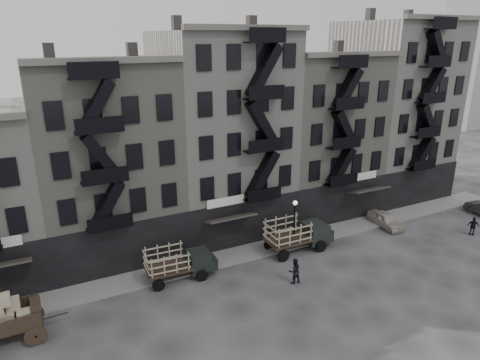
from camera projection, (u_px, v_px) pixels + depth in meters
name	position (u px, v px, depth m)	size (l,w,h in m)	color
ground	(279.00, 273.00, 31.63)	(140.00, 140.00, 0.00)	#38383A
sidewalk	(254.00, 250.00, 34.77)	(55.00, 2.50, 0.15)	slate
building_midwest	(105.00, 160.00, 33.21)	(10.00, 11.35, 16.20)	gray
building_center	(222.00, 134.00, 37.18)	(10.00, 11.35, 18.20)	#AEA8A0
building_mideast	(315.00, 134.00, 41.79)	(10.00, 11.35, 16.20)	gray
building_east	(392.00, 111.00, 45.59)	(10.00, 11.35, 19.20)	#AEA8A0
lamp_post	(295.00, 218.00, 34.21)	(0.36, 0.36, 4.28)	black
stake_truck_west	(179.00, 261.00, 30.44)	(5.13, 2.32, 2.53)	black
stake_truck_east	(298.00, 232.00, 34.45)	(5.73, 2.44, 2.85)	black
car_east	(385.00, 220.00, 39.10)	(1.56, 3.87, 1.32)	#B4ADA1
pedestrian_mid	(294.00, 271.00, 30.08)	(0.92, 0.71, 1.89)	black
policeman	(473.00, 226.00, 37.32)	(0.99, 0.41, 1.69)	black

